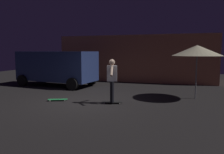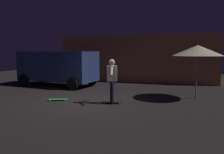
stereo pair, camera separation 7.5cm
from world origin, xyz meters
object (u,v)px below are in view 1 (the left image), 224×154
Objects in this scene: skateboard_spare at (58,100)px; skater at (112,77)px; patio_umbrella at (197,51)px; parked_van at (57,66)px; skateboard_ridden at (112,102)px.

skateboard_spare is 0.48× the size of skater.
skater is (-3.13, -2.00, -1.04)m from patio_umbrella.
patio_umbrella is at bearing -10.50° from parked_van.
skateboard_ridden is at bearing 6.09° from skateboard_spare.
patio_umbrella is (7.71, -1.43, 0.91)m from parked_van.
skateboard_spare is at bearing -58.02° from parked_van.
skateboard_ridden is 1.01× the size of skateboard_spare.
parked_van is 5.94× the size of skateboard_ridden.
parked_van is 5.72m from skater.
skateboard_ridden is at bearing -147.45° from patio_umbrella.
parked_van is 6.01× the size of skateboard_spare.
parked_van is at bearing 121.98° from skateboard_spare.
skater reaches higher than skateboard_ridden.
skateboard_spare is (2.29, -3.67, -1.11)m from parked_van.
parked_van is 4.47m from skateboard_spare.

